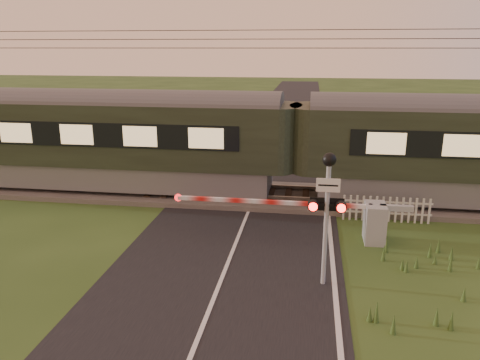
% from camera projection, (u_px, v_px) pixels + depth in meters
% --- Properties ---
extents(ground, '(160.00, 160.00, 0.00)m').
position_uv_depth(ground, '(223.00, 277.00, 11.67)').
color(ground, '#2B441A').
rests_on(ground, ground).
extents(road, '(6.00, 140.00, 0.03)m').
position_uv_depth(road, '(222.00, 281.00, 11.45)').
color(road, black).
rests_on(road, ground).
extents(track_bed, '(140.00, 3.40, 0.39)m').
position_uv_depth(track_bed, '(254.00, 196.00, 17.84)').
color(track_bed, '#47423D').
rests_on(track_bed, ground).
extents(overhead_wires, '(120.00, 0.62, 0.62)m').
position_uv_depth(overhead_wires, '(255.00, 41.00, 16.29)').
color(overhead_wires, black).
rests_on(overhead_wires, ground).
extents(train, '(39.54, 2.73, 3.68)m').
position_uv_depth(train, '(295.00, 144.00, 17.06)').
color(train, slate).
rests_on(train, ground).
extents(boom_gate, '(7.08, 0.89, 1.18)m').
position_uv_depth(boom_gate, '(363.00, 220.00, 13.71)').
color(boom_gate, gray).
rests_on(boom_gate, ground).
extents(crossing_signal, '(0.83, 0.35, 3.26)m').
position_uv_depth(crossing_signal, '(327.00, 196.00, 10.72)').
color(crossing_signal, gray).
rests_on(crossing_signal, ground).
extents(picket_fence, '(2.92, 0.07, 0.85)m').
position_uv_depth(picket_fence, '(386.00, 209.00, 15.27)').
color(picket_fence, silver).
rests_on(picket_fence, ground).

